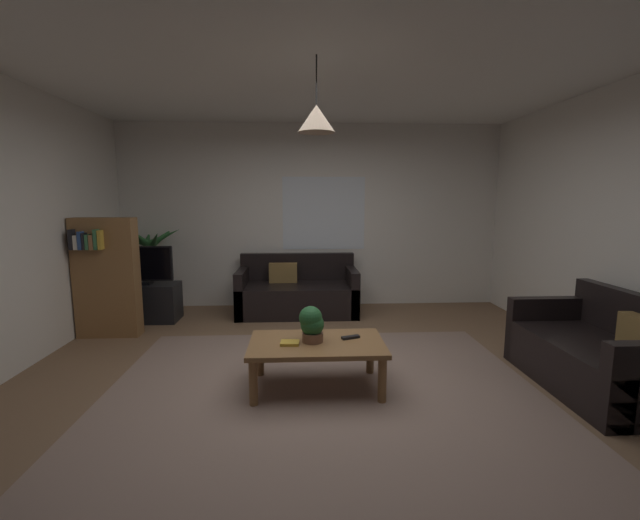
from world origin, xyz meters
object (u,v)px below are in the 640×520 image
Objects in this scene: remote_on_table_0 at (351,337)px; book_on_table_0 at (290,343)px; coffee_table at (317,348)px; pendant_lamp at (316,118)px; potted_palm_corner at (151,269)px; bookshelf_corner at (106,276)px; tv_stand at (144,302)px; potted_plant_on_table at (312,323)px; couch_right_side at (598,357)px; couch_under_window at (297,294)px; tv at (141,265)px.

book_on_table_0 is at bearing 83.33° from remote_on_table_0.
pendant_lamp is at bearing 56.31° from coffee_table.
bookshelf_corner is at bearing -96.27° from potted_palm_corner.
book_on_table_0 is at bearing -167.11° from coffee_table.
tv_stand is (-2.51, 2.03, -0.17)m from remote_on_table_0.
bookshelf_corner reaches higher than potted_plant_on_table.
couch_right_side is at bearing -30.52° from potted_palm_corner.
couch_right_side is 5.07m from bookshelf_corner.
bookshelf_corner is at bearing 147.97° from coffee_table.
book_on_table_0 reaches higher than remote_on_table_0.
tv_stand is at bearing 72.98° from bookshelf_corner.
potted_palm_corner is (-2.10, 0.23, 0.34)m from couch_under_window.
potted_plant_on_table is (0.13, -2.37, 0.29)m from couch_under_window.
pendant_lamp is at bearing 12.89° from book_on_table_0.
book_on_table_0 is 0.19× the size of tv.
couch_under_window is 1.17× the size of couch_right_side.
potted_plant_on_table is 0.38× the size of tv.
remote_on_table_0 is 3.23m from tv_stand.
couch_right_side reaches higher than remote_on_table_0.
book_on_table_0 is (-0.05, -2.44, 0.15)m from couch_under_window.
couch_under_window is 1.85× the size of tv_stand.
couch_under_window is 1.19× the size of bookshelf_corner.
book_on_table_0 is 2.93m from tv_stand.
potted_palm_corner reaches higher than book_on_table_0.
pendant_lamp is at bearing -49.01° from potted_palm_corner.
potted_palm_corner is at bearing 130.99° from pendant_lamp.
potted_palm_corner is at bearing 173.68° from couch_under_window.
remote_on_table_0 is at bearing -39.06° from tv_stand.
coffee_table is at bearing -49.01° from potted_palm_corner.
bookshelf_corner is at bearing -108.82° from couch_right_side.
book_on_table_0 is at bearing -52.50° from potted_palm_corner.
couch_under_window is 3.59m from couch_right_side.
coffee_table is 3.48m from potted_palm_corner.
couch_right_side is 2.45m from potted_plant_on_table.
book_on_table_0 is (-2.61, 0.08, 0.15)m from couch_right_side.
pendant_lamp reaches higher than tv_stand.
remote_on_table_0 is at bearing -27.96° from bookshelf_corner.
pendant_lamp is at bearing -16.11° from potted_plant_on_table.
tv is at bearing 136.32° from potted_plant_on_table.
couch_right_side is 1.12× the size of potted_palm_corner.
pendant_lamp is at bearing 83.38° from remote_on_table_0.
remote_on_table_0 is at bearing 9.42° from potted_plant_on_table.
tv_stand is 0.79m from bookshelf_corner.
potted_plant_on_table is 2.79m from bookshelf_corner.
bookshelf_corner is (-2.35, 1.49, 0.15)m from potted_plant_on_table.
remote_on_table_0 is 0.52× the size of potted_plant_on_table.
bookshelf_corner is (-0.19, -0.61, 0.47)m from tv_stand.
potted_plant_on_table is 0.22× the size of bookshelf_corner.
bookshelf_corner is (-2.22, -0.89, 0.44)m from couch_under_window.
bookshelf_corner reaches higher than couch_under_window.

